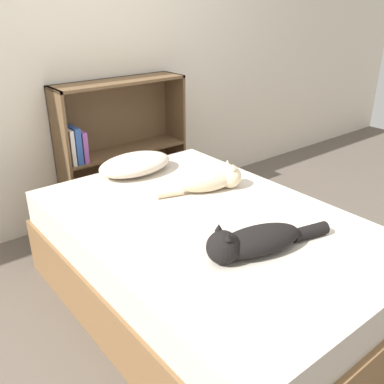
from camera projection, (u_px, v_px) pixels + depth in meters
The scene contains 7 objects.
ground_plane at pixel (208, 301), 2.40m from camera, with size 8.00×8.00×0.00m, color brown.
wall_back at pixel (75, 47), 2.88m from camera, with size 8.00×0.06×2.50m.
bed at pixel (209, 263), 2.29m from camera, with size 1.28×1.89×0.53m.
pillow at pixel (135, 164), 2.72m from camera, with size 0.49×0.30×0.12m.
cat_light at pixel (212, 180), 2.48m from camera, with size 0.51×0.24×0.16m.
cat_dark at pixel (253, 241), 1.86m from camera, with size 0.63×0.26×0.17m.
bookshelf at pixel (117, 148), 3.20m from camera, with size 0.97×0.26×1.03m.
Camera 1 is at (-1.27, -1.45, 1.56)m, focal length 40.00 mm.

